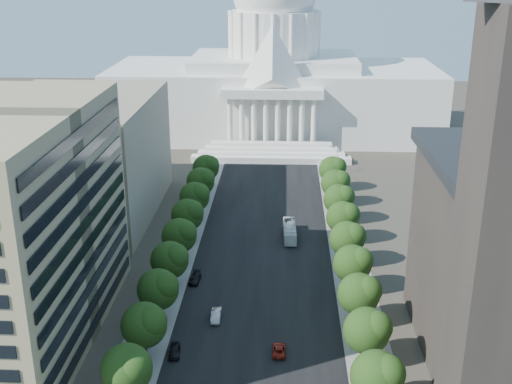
# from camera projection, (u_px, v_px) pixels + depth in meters

# --- Properties ---
(road_asphalt) EXTENTS (30.00, 260.00, 0.01)m
(road_asphalt) POSITION_uv_depth(u_px,v_px,m) (265.00, 230.00, 156.21)
(road_asphalt) COLOR black
(road_asphalt) RESTS_ON ground
(sidewalk_left) EXTENTS (8.00, 260.00, 0.02)m
(sidewalk_left) POSITION_uv_depth(u_px,v_px,m) (188.00, 229.00, 157.04)
(sidewalk_left) COLOR gray
(sidewalk_left) RESTS_ON ground
(sidewalk_right) EXTENTS (8.00, 260.00, 0.02)m
(sidewalk_right) POSITION_uv_depth(u_px,v_px,m) (343.00, 232.00, 155.39)
(sidewalk_right) COLOR gray
(sidewalk_right) RESTS_ON ground
(capitol) EXTENTS (120.00, 56.00, 73.00)m
(capitol) POSITION_uv_depth(u_px,v_px,m) (274.00, 80.00, 238.53)
(capitol) COLOR white
(capitol) RESTS_ON ground
(office_block_left_far) EXTENTS (38.00, 52.00, 30.00)m
(office_block_left_far) POSITION_uv_depth(u_px,v_px,m) (78.00, 157.00, 162.58)
(office_block_left_far) COLOR gray
(office_block_left_far) RESTS_ON ground
(tree_l_b) EXTENTS (7.79, 7.60, 9.97)m
(tree_l_b) POSITION_uv_depth(u_px,v_px,m) (128.00, 368.00, 92.61)
(tree_l_b) COLOR #33261C
(tree_l_b) RESTS_ON ground
(tree_l_c) EXTENTS (7.79, 7.60, 9.97)m
(tree_l_c) POSITION_uv_depth(u_px,v_px,m) (146.00, 324.00, 103.88)
(tree_l_c) COLOR #33261C
(tree_l_c) RESTS_ON ground
(tree_l_d) EXTENTS (7.79, 7.60, 9.97)m
(tree_l_d) POSITION_uv_depth(u_px,v_px,m) (160.00, 289.00, 115.15)
(tree_l_d) COLOR #33261C
(tree_l_d) RESTS_ON ground
(tree_l_e) EXTENTS (7.79, 7.60, 9.97)m
(tree_l_e) POSITION_uv_depth(u_px,v_px,m) (171.00, 259.00, 126.42)
(tree_l_e) COLOR #33261C
(tree_l_e) RESTS_ON ground
(tree_l_f) EXTENTS (7.79, 7.60, 9.97)m
(tree_l_f) POSITION_uv_depth(u_px,v_px,m) (181.00, 235.00, 137.69)
(tree_l_f) COLOR #33261C
(tree_l_f) RESTS_ON ground
(tree_l_g) EXTENTS (7.79, 7.60, 9.97)m
(tree_l_g) POSITION_uv_depth(u_px,v_px,m) (189.00, 214.00, 148.96)
(tree_l_g) COLOR #33261C
(tree_l_g) RESTS_ON ground
(tree_l_h) EXTENTS (7.79, 7.60, 9.97)m
(tree_l_h) POSITION_uv_depth(u_px,v_px,m) (196.00, 196.00, 160.23)
(tree_l_h) COLOR #33261C
(tree_l_h) RESTS_ON ground
(tree_l_i) EXTENTS (7.79, 7.60, 9.97)m
(tree_l_i) POSITION_uv_depth(u_px,v_px,m) (202.00, 181.00, 171.51)
(tree_l_i) COLOR #33261C
(tree_l_i) RESTS_ON ground
(tree_l_j) EXTENTS (7.79, 7.60, 9.97)m
(tree_l_j) POSITION_uv_depth(u_px,v_px,m) (207.00, 167.00, 182.78)
(tree_l_j) COLOR #33261C
(tree_l_j) RESTS_ON ground
(tree_r_b) EXTENTS (7.79, 7.60, 9.97)m
(tree_r_b) POSITION_uv_depth(u_px,v_px,m) (379.00, 375.00, 91.04)
(tree_r_b) COLOR #33261C
(tree_r_b) RESTS_ON ground
(tree_r_c) EXTENTS (7.79, 7.60, 9.97)m
(tree_r_c) POSITION_uv_depth(u_px,v_px,m) (369.00, 330.00, 102.32)
(tree_r_c) COLOR #33261C
(tree_r_c) RESTS_ON ground
(tree_r_d) EXTENTS (7.79, 7.60, 9.97)m
(tree_r_d) POSITION_uv_depth(u_px,v_px,m) (361.00, 293.00, 113.59)
(tree_r_d) COLOR #33261C
(tree_r_d) RESTS_ON ground
(tree_r_e) EXTENTS (7.79, 7.60, 9.97)m
(tree_r_e) POSITION_uv_depth(u_px,v_px,m) (354.00, 263.00, 124.86)
(tree_r_e) COLOR #33261C
(tree_r_e) RESTS_ON ground
(tree_r_f) EXTENTS (7.79, 7.60, 9.97)m
(tree_r_f) POSITION_uv_depth(u_px,v_px,m) (349.00, 238.00, 136.13)
(tree_r_f) COLOR #33261C
(tree_r_f) RESTS_ON ground
(tree_r_g) EXTENTS (7.79, 7.60, 9.97)m
(tree_r_g) POSITION_uv_depth(u_px,v_px,m) (344.00, 217.00, 147.40)
(tree_r_g) COLOR #33261C
(tree_r_g) RESTS_ON ground
(tree_r_h) EXTENTS (7.79, 7.60, 9.97)m
(tree_r_h) POSITION_uv_depth(u_px,v_px,m) (340.00, 198.00, 158.67)
(tree_r_h) COLOR #33261C
(tree_r_h) RESTS_ON ground
(tree_r_i) EXTENTS (7.79, 7.60, 9.97)m
(tree_r_i) POSITION_uv_depth(u_px,v_px,m) (337.00, 183.00, 169.94)
(tree_r_i) COLOR #33261C
(tree_r_i) RESTS_ON ground
(tree_r_j) EXTENTS (7.79, 7.60, 9.97)m
(tree_r_j) POSITION_uv_depth(u_px,v_px,m) (333.00, 169.00, 181.21)
(tree_r_j) COLOR #33261C
(tree_r_j) RESTS_ON ground
(streetlight_b) EXTENTS (2.61, 0.44, 9.00)m
(streetlight_b) POSITION_uv_depth(u_px,v_px,m) (379.00, 336.00, 101.71)
(streetlight_b) COLOR gray
(streetlight_b) RESTS_ON ground
(streetlight_c) EXTENTS (2.61, 0.44, 9.00)m
(streetlight_c) POSITION_uv_depth(u_px,v_px,m) (362.00, 266.00, 125.19)
(streetlight_c) COLOR gray
(streetlight_c) RESTS_ON ground
(streetlight_d) EXTENTS (2.61, 0.44, 9.00)m
(streetlight_d) POSITION_uv_depth(u_px,v_px,m) (350.00, 217.00, 148.67)
(streetlight_d) COLOR gray
(streetlight_d) RESTS_ON ground
(streetlight_e) EXTENTS (2.61, 0.44, 9.00)m
(streetlight_e) POSITION_uv_depth(u_px,v_px,m) (342.00, 182.00, 172.15)
(streetlight_e) COLOR gray
(streetlight_e) RESTS_ON ground
(streetlight_f) EXTENTS (2.61, 0.44, 9.00)m
(streetlight_f) POSITION_uv_depth(u_px,v_px,m) (335.00, 156.00, 195.63)
(streetlight_f) COLOR gray
(streetlight_f) RESTS_ON ground
(car_dark_a) EXTENTS (2.26, 4.70, 1.55)m
(car_dark_a) POSITION_uv_depth(u_px,v_px,m) (175.00, 351.00, 106.72)
(car_dark_a) COLOR black
(car_dark_a) RESTS_ON ground
(car_silver) EXTENTS (1.87, 5.01, 1.64)m
(car_silver) POSITION_uv_depth(u_px,v_px,m) (216.00, 316.00, 117.18)
(car_silver) COLOR #A4A6AC
(car_silver) RESTS_ON ground
(car_red) EXTENTS (2.22, 4.82, 1.34)m
(car_red) POSITION_uv_depth(u_px,v_px,m) (279.00, 350.00, 107.17)
(car_red) COLOR maroon
(car_red) RESTS_ON ground
(car_dark_b) EXTENTS (2.35, 5.18, 1.47)m
(car_dark_b) POSITION_uv_depth(u_px,v_px,m) (195.00, 278.00, 131.05)
(car_dark_b) COLOR black
(car_dark_b) RESTS_ON ground
(city_bus) EXTENTS (3.19, 12.11, 3.35)m
(city_bus) POSITION_uv_depth(u_px,v_px,m) (290.00, 231.00, 151.57)
(city_bus) COLOR white
(city_bus) RESTS_ON ground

